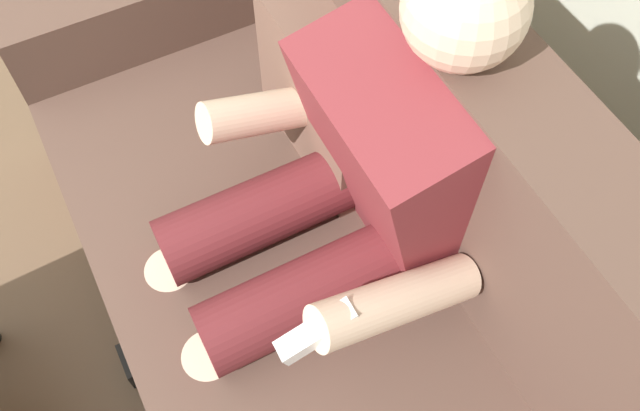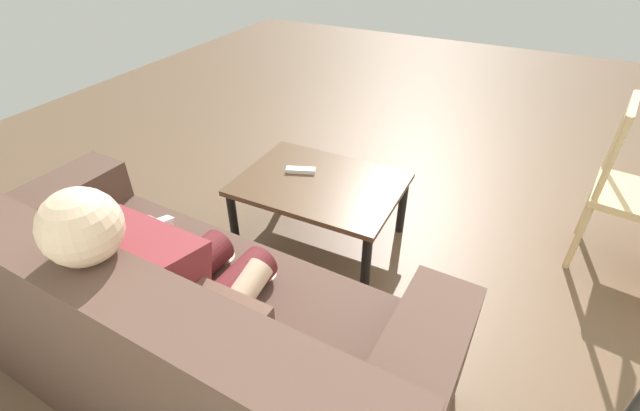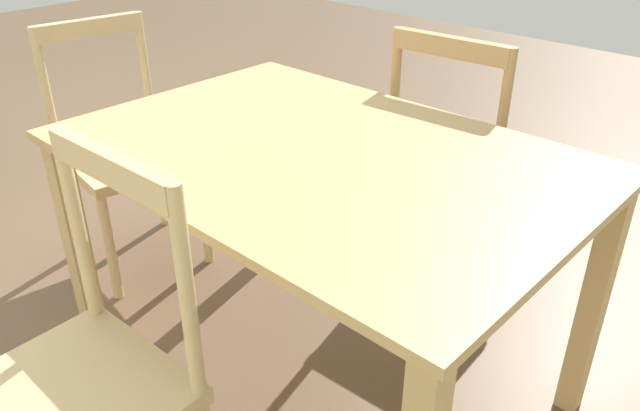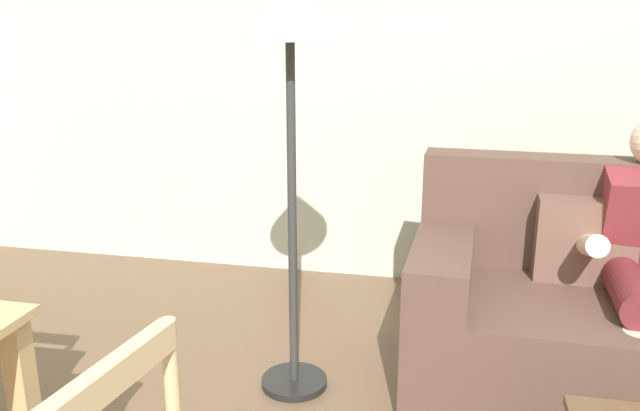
% 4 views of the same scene
% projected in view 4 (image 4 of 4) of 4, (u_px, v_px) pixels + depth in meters
% --- Properties ---
extents(wall_back, '(6.64, 0.12, 2.77)m').
position_uv_depth(wall_back, '(451.00, 45.00, 3.49)').
color(wall_back, beige).
rests_on(wall_back, ground_plane).
extents(floor_lamp, '(0.36, 0.36, 1.67)m').
position_uv_depth(floor_lamp, '(290.00, 48.00, 2.32)').
color(floor_lamp, black).
rests_on(floor_lamp, ground_plane).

